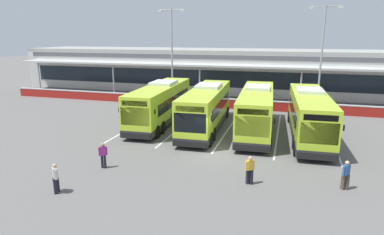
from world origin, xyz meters
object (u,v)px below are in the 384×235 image
Objects in this scene: coach_bus_right_centre at (309,115)px; lamp_post_west at (172,50)px; pedestrian_with_handbag at (56,177)px; pedestrian_in_dark_coat at (103,154)px; coach_bus_left_centre at (206,109)px; pedestrian_child at (346,174)px; lamp_post_centre at (322,52)px; coach_bus_leftmost at (161,104)px; coach_bus_centre at (256,111)px; pedestrian_near_bin at (250,169)px.

lamp_post_west is (-15.34, 10.65, 4.50)m from coach_bus_right_centre.
pedestrian_in_dark_coat is at bearing 80.89° from pedestrian_with_handbag.
coach_bus_left_centre reaches higher than pedestrian_child.
lamp_post_centre is at bearing 0.07° from lamp_post_west.
coach_bus_leftmost is 14.82m from pedestrian_with_handbag.
coach_bus_right_centre is at bearing -6.29° from coach_bus_centre.
coach_bus_right_centre is at bearing -97.42° from lamp_post_centre.
pedestrian_in_dark_coat is (-8.18, -10.80, -0.91)m from coach_bus_centre.
pedestrian_in_dark_coat and pedestrian_child have the same top height.
coach_bus_centre is 16.92m from pedestrian_with_handbag.
lamp_post_west is at bearing 95.51° from pedestrian_with_handbag.
pedestrian_near_bin is 0.15× the size of lamp_post_west.
lamp_post_west reaches higher than coach_bus_right_centre.
coach_bus_right_centre is (4.20, -0.46, 0.00)m from coach_bus_centre.
pedestrian_child is at bearing -59.86° from coach_bus_centre.
coach_bus_right_centre reaches higher than pedestrian_with_handbag.
coach_bus_leftmost is 1.00× the size of coach_bus_right_centre.
pedestrian_with_handbag is at bearing -120.21° from lamp_post_centre.
coach_bus_leftmost is at bearing 90.08° from pedestrian_with_handbag.
coach_bus_centre is 10.63m from pedestrian_near_bin.
coach_bus_left_centre is 8.47m from coach_bus_right_centre.
pedestrian_child is (13.87, 1.00, 0.00)m from pedestrian_in_dark_coat.
coach_bus_right_centre is at bearing 47.16° from pedestrian_with_handbag.
coach_bus_left_centre is 1.00× the size of coach_bus_centre.
coach_bus_left_centre is at bearing -133.07° from lamp_post_centre.
pedestrian_near_bin is (9.53, -10.91, -0.91)m from coach_bus_leftmost.
pedestrian_with_handbag is (-12.97, -13.98, -0.93)m from coach_bus_right_centre.
coach_bus_right_centre is 11.67m from lamp_post_centre.
coach_bus_left_centre is 7.57× the size of pedestrian_child.
pedestrian_child is (9.96, -9.47, -0.91)m from coach_bus_left_centre.
pedestrian_with_handbag is 29.04m from lamp_post_centre.
pedestrian_in_dark_coat is 13.91m from pedestrian_child.
pedestrian_child is (14.46, 4.65, 0.02)m from pedestrian_with_handbag.
pedestrian_in_dark_coat is (0.58, 3.65, 0.02)m from pedestrian_with_handbag.
pedestrian_near_bin is at bearing -60.20° from lamp_post_west.
lamp_post_west is at bearing 145.23° from coach_bus_right_centre.
pedestrian_near_bin is (0.74, -10.56, -0.91)m from coach_bus_centre.
pedestrian_with_handbag is at bearing -107.69° from coach_bus_left_centre.
pedestrian_with_handbag is 25.34m from lamp_post_west.
lamp_post_west is at bearing 130.11° from pedestrian_child.
lamp_post_centre is at bearing 56.75° from pedestrian_in_dark_coat.
lamp_post_west is (-16.84, 19.99, 5.42)m from pedestrian_child.
coach_bus_leftmost is at bearing 171.48° from coach_bus_left_centre.
pedestrian_child is at bearing -35.01° from coach_bus_leftmost.
coach_bus_left_centre reaches higher than pedestrian_near_bin.
pedestrian_with_handbag is 1.00× the size of pedestrian_near_bin.
lamp_post_centre is (16.74, 0.02, 0.00)m from lamp_post_west.
lamp_post_centre reaches higher than pedestrian_in_dark_coat.
coach_bus_left_centre reaches higher than pedestrian_with_handbag.
coach_bus_centre is at bearing 52.85° from pedestrian_in_dark_coat.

